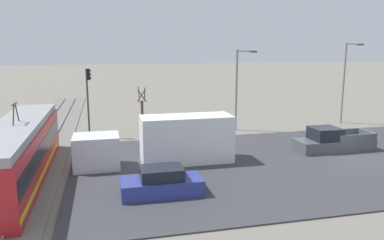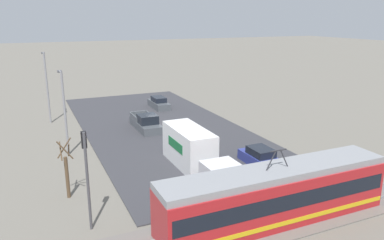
{
  "view_description": "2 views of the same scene",
  "coord_description": "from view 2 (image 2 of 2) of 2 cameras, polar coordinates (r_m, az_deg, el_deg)",
  "views": [
    {
      "loc": [
        -22.01,
        16.6,
        7.56
      ],
      "look_at": [
        3.44,
        10.51,
        2.51
      ],
      "focal_mm": 35.0,
      "sensor_mm": 36.0,
      "label": 1
    },
    {
      "loc": [
        13.11,
        37.82,
        11.85
      ],
      "look_at": [
        0.5,
        9.61,
        3.33
      ],
      "focal_mm": 35.0,
      "sensor_mm": 36.0,
      "label": 2
    }
  ],
  "objects": [
    {
      "name": "street_lamp_mid_block",
      "position": [
        34.32,
        -18.91,
        1.91
      ],
      "size": [
        0.36,
        1.95,
        7.42
      ],
      "color": "gray",
      "rests_on": "ground"
    },
    {
      "name": "rail_bed",
      "position": [
        24.07,
        13.13,
        -14.39
      ],
      "size": [
        74.48,
        4.4,
        0.22
      ],
      "color": "slate",
      "rests_on": "ground"
    },
    {
      "name": "traffic_light_pole",
      "position": [
        21.72,
        -15.79,
        -7.08
      ],
      "size": [
        0.28,
        0.47,
        5.86
      ],
      "color": "#47474C",
      "rests_on": "ground"
    },
    {
      "name": "road_surface",
      "position": [
        41.73,
        -4.75,
        -1.07
      ],
      "size": [
        16.27,
        37.71,
        0.08
      ],
      "color": "#38383D",
      "rests_on": "ground"
    },
    {
      "name": "street_lamp_near_crossing",
      "position": [
        45.64,
        -21.28,
        5.31
      ],
      "size": [
        0.36,
        1.95,
        8.08
      ],
      "color": "gray",
      "rests_on": "ground"
    },
    {
      "name": "pickup_truck",
      "position": [
        40.86,
        -7.04,
        -0.48
      ],
      "size": [
        2.08,
        5.81,
        1.75
      ],
      "color": "#4C5156",
      "rests_on": "ground"
    },
    {
      "name": "box_truck",
      "position": [
        29.48,
        0.62,
        -5.12
      ],
      "size": [
        2.41,
        10.25,
        3.1
      ],
      "color": "silver",
      "rests_on": "ground"
    },
    {
      "name": "sedan_car_1",
      "position": [
        50.31,
        -5.09,
        2.55
      ],
      "size": [
        1.73,
        4.64,
        1.49
      ],
      "rotation": [
        0.0,
        0.0,
        3.14
      ],
      "color": "#4C5156",
      "rests_on": "ground"
    },
    {
      "name": "light_rail_tram",
      "position": [
        23.09,
        12.6,
        -11.1
      ],
      "size": [
        14.59,
        2.77,
        4.44
      ],
      "color": "#B21E23",
      "rests_on": "ground"
    },
    {
      "name": "sedan_car_0",
      "position": [
        31.37,
        10.39,
        -5.7
      ],
      "size": [
        1.86,
        4.2,
        1.46
      ],
      "rotation": [
        0.0,
        0.0,
        3.14
      ],
      "color": "navy",
      "rests_on": "ground"
    },
    {
      "name": "ground_plane",
      "position": [
        41.75,
        -4.75,
        -1.12
      ],
      "size": [
        320.0,
        320.0,
        0.0
      ],
      "primitive_type": "plane",
      "color": "slate"
    },
    {
      "name": "street_tree",
      "position": [
        26.57,
        -18.56,
        -7.44
      ],
      "size": [
        0.99,
        0.83,
        4.16
      ],
      "color": "brown",
      "rests_on": "ground"
    }
  ]
}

